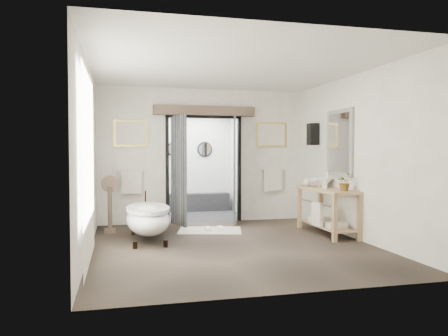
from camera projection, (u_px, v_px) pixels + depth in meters
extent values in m
plane|color=#4F4135|center=(232.00, 246.00, 7.14)|extent=(5.00, 5.00, 0.00)
cube|color=white|center=(291.00, 160.00, 4.66)|extent=(4.50, 0.02, 2.90)
cube|color=white|center=(88.00, 157.00, 6.56)|extent=(0.02, 5.00, 2.90)
cube|color=white|center=(357.00, 157.00, 7.61)|extent=(0.02, 5.00, 2.90)
cube|color=white|center=(133.00, 156.00, 9.16)|extent=(1.45, 0.02, 2.90)
cube|color=white|center=(270.00, 156.00, 9.87)|extent=(1.45, 0.02, 2.90)
cube|color=white|center=(204.00, 103.00, 9.47)|extent=(1.60, 0.02, 0.60)
cube|color=silver|center=(233.00, 67.00, 7.03)|extent=(4.50, 5.00, 0.02)
cube|color=beige|center=(89.00, 165.00, 6.00)|extent=(0.02, 2.20, 2.70)
cube|color=gray|center=(340.00, 143.00, 8.15)|extent=(0.05, 0.95, 1.25)
cube|color=silver|center=(338.00, 143.00, 8.15)|extent=(0.01, 0.80, 1.10)
cube|color=black|center=(313.00, 134.00, 9.07)|extent=(0.20, 0.20, 0.45)
sphere|color=#FFCC8C|center=(313.00, 134.00, 9.07)|extent=(0.10, 0.10, 0.10)
cube|color=black|center=(196.00, 215.00, 10.54)|extent=(2.20, 2.00, 0.01)
cube|color=silver|center=(196.00, 112.00, 10.45)|extent=(2.20, 2.00, 0.02)
cube|color=white|center=(190.00, 163.00, 11.47)|extent=(2.20, 0.02, 2.50)
cube|color=white|center=(150.00, 164.00, 10.24)|extent=(0.02, 2.00, 2.50)
cube|color=white|center=(240.00, 163.00, 10.75)|extent=(0.02, 2.00, 2.50)
cube|color=black|center=(191.00, 202.00, 11.33)|extent=(2.00, 0.35, 0.45)
cylinder|color=silver|center=(175.00, 149.00, 11.33)|extent=(0.40, 0.03, 0.40)
cylinder|color=silver|center=(205.00, 149.00, 11.52)|extent=(0.40, 0.03, 0.40)
cube|color=black|center=(167.00, 170.00, 9.34)|extent=(0.07, 0.10, 2.30)
cube|color=black|center=(239.00, 169.00, 9.71)|extent=(0.07, 0.10, 2.30)
cube|color=black|center=(204.00, 117.00, 9.48)|extent=(1.67, 0.10, 0.07)
cube|color=black|center=(179.00, 170.00, 9.05)|extent=(0.23, 0.79, 2.30)
cube|color=black|center=(234.00, 170.00, 9.33)|extent=(0.23, 0.79, 2.30)
cube|color=brown|center=(205.00, 111.00, 9.38)|extent=(2.20, 0.20, 0.20)
cube|color=tan|center=(131.00, 133.00, 9.12)|extent=(0.72, 0.03, 0.57)
cube|color=silver|center=(131.00, 133.00, 9.10)|extent=(0.62, 0.01, 0.47)
cube|color=tan|center=(271.00, 135.00, 9.84)|extent=(0.72, 0.03, 0.57)
cube|color=silver|center=(272.00, 135.00, 9.82)|extent=(0.62, 0.01, 0.47)
cylinder|color=silver|center=(132.00, 172.00, 9.11)|extent=(0.60, 0.02, 0.02)
cube|color=beige|center=(132.00, 182.00, 9.10)|extent=(0.42, 0.08, 0.48)
cylinder|color=silver|center=(272.00, 170.00, 9.83)|extent=(0.60, 0.02, 0.02)
cube|color=beige|center=(272.00, 180.00, 9.82)|extent=(0.42, 0.08, 0.48)
cylinder|color=black|center=(135.00, 245.00, 6.91)|extent=(0.08, 0.08, 0.12)
cylinder|color=black|center=(166.00, 244.00, 7.02)|extent=(0.08, 0.08, 0.12)
cylinder|color=black|center=(133.00, 232.00, 8.03)|extent=(0.08, 0.08, 0.12)
cylinder|color=black|center=(159.00, 231.00, 8.14)|extent=(0.08, 0.08, 0.12)
ellipsoid|color=white|center=(148.00, 219.00, 7.51)|extent=(0.73, 1.64, 0.52)
cylinder|color=black|center=(145.00, 196.00, 8.23)|extent=(0.03, 0.03, 0.21)
cube|color=#A77D54|center=(335.00, 217.00, 7.37)|extent=(0.07, 0.07, 0.85)
cube|color=#A77D54|center=(359.00, 217.00, 7.48)|extent=(0.07, 0.07, 0.85)
cube|color=#A77D54|center=(300.00, 207.00, 8.81)|extent=(0.07, 0.07, 0.85)
cube|color=#A77D54|center=(321.00, 206.00, 8.92)|extent=(0.07, 0.07, 0.85)
cube|color=#A77D54|center=(327.00, 190.00, 8.13)|extent=(0.55, 1.60, 0.05)
cube|color=#A77D54|center=(327.00, 225.00, 8.15)|extent=(0.45, 1.50, 0.03)
cylinder|color=silver|center=(314.00, 202.00, 8.07)|extent=(0.02, 1.40, 0.02)
cube|color=beige|center=(317.00, 214.00, 7.94)|extent=(0.06, 0.34, 0.42)
cube|color=beige|center=(336.00, 225.00, 7.81)|extent=(0.35, 0.25, 0.10)
cube|color=beige|center=(319.00, 219.00, 8.49)|extent=(0.35, 0.25, 0.10)
cube|color=brown|center=(110.00, 231.00, 8.29)|extent=(0.21, 0.21, 0.08)
cylinder|color=brown|center=(110.00, 208.00, 8.27)|extent=(0.09, 0.09, 0.81)
cylinder|color=silver|center=(110.00, 184.00, 8.27)|extent=(0.28, 0.02, 0.28)
cylinder|color=brown|center=(110.00, 184.00, 8.26)|extent=(0.32, 0.01, 0.32)
cube|color=beige|center=(210.00, 230.00, 8.48)|extent=(1.36, 1.07, 0.01)
cube|color=beige|center=(208.00, 229.00, 8.48)|extent=(0.11, 0.27, 0.05)
cube|color=beige|center=(221.00, 228.00, 8.54)|extent=(0.11, 0.27, 0.05)
imported|color=white|center=(320.00, 183.00, 8.51)|extent=(0.63, 0.63, 0.17)
imported|color=gray|center=(345.00, 182.00, 7.61)|extent=(0.31, 0.28, 0.32)
imported|color=gray|center=(324.00, 183.00, 8.09)|extent=(0.12, 0.12, 0.20)
imported|color=gray|center=(307.00, 181.00, 8.78)|extent=(0.16, 0.16, 0.19)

